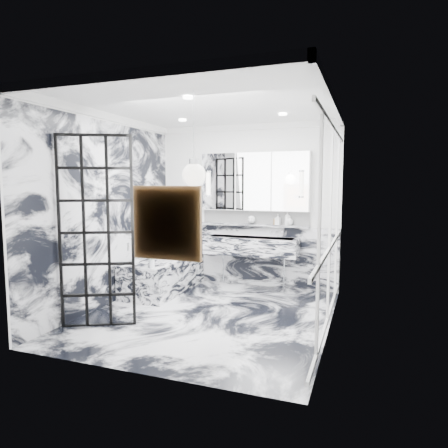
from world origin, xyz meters
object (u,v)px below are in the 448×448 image
at_px(trough_sink, 251,246).
at_px(mirror_cabinet, 254,182).
at_px(crittall_door, 96,233).
at_px(bathtub, 164,274).

xyz_separation_m(trough_sink, mirror_cabinet, (-0.00, 0.17, 1.09)).
distance_m(crittall_door, mirror_cabinet, 2.96).
height_order(trough_sink, mirror_cabinet, mirror_cabinet).
bearing_deg(mirror_cabinet, crittall_door, -116.62).
bearing_deg(trough_sink, bathtub, -153.52).
bearing_deg(mirror_cabinet, bathtub, -147.94).
relative_size(crittall_door, mirror_cabinet, 1.25).
height_order(mirror_cabinet, bathtub, mirror_cabinet).
relative_size(mirror_cabinet, bathtub, 1.15).
bearing_deg(bathtub, crittall_door, -89.00).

